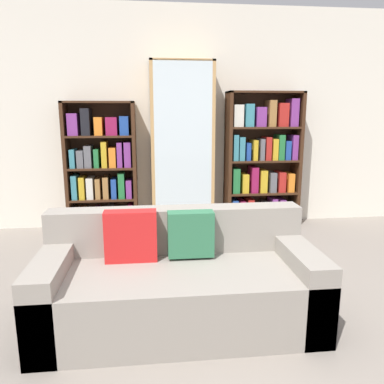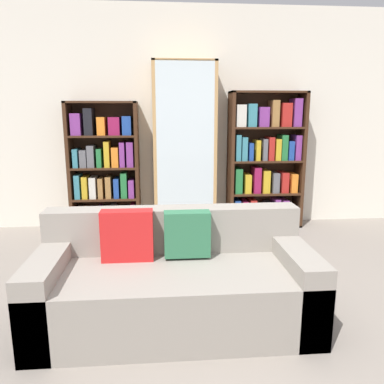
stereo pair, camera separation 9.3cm
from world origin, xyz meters
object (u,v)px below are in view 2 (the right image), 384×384
couch (174,283)px  wine_bottle (243,260)px  bookshelf_right (265,163)px  display_cabinet (184,148)px  bookshelf_left (105,171)px

couch → wine_bottle: (0.63, 0.64, -0.11)m
couch → bookshelf_right: (1.23, 2.17, 0.53)m
bookshelf_right → wine_bottle: bookshelf_right is taller
display_cabinet → wine_bottle: display_cabinet is taller
bookshelf_right → bookshelf_left: bearing=180.0°
display_cabinet → bookshelf_right: 1.04m
bookshelf_left → bookshelf_right: size_ratio=0.93×
couch → display_cabinet: display_cabinet is taller
couch → wine_bottle: bearing=45.2°
display_cabinet → wine_bottle: 1.79m
couch → bookshelf_left: bearing=109.4°
bookshelf_left → wine_bottle: (1.39, -1.53, -0.58)m
couch → bookshelf_right: 2.55m
bookshelf_left → bookshelf_right: 1.99m
display_cabinet → bookshelf_right: bearing=0.9°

